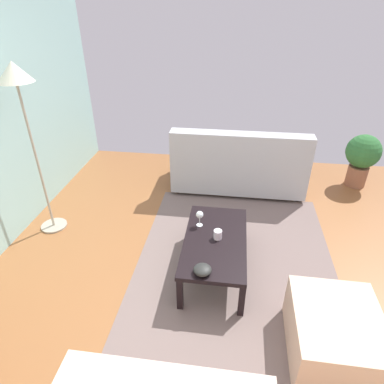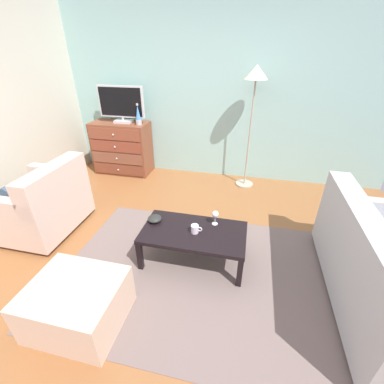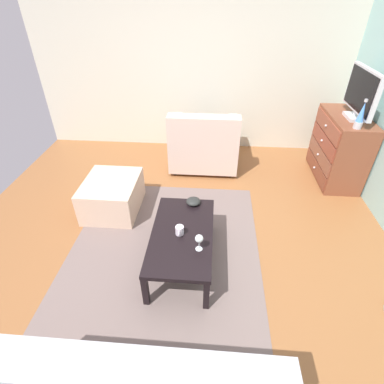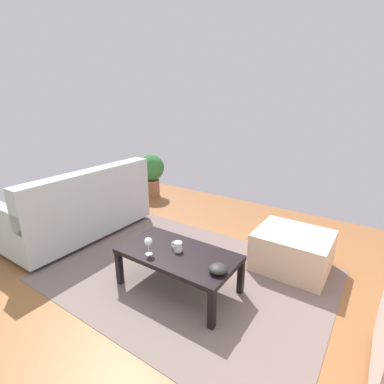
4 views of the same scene
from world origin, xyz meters
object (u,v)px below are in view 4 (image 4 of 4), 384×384
(potted_plant, at_px, (151,171))
(mug, at_px, (178,246))
(wine_glass, at_px, (148,242))
(couch_large, at_px, (80,210))
(bowl_decorative, at_px, (218,269))
(ottoman, at_px, (292,251))
(coffee_table, at_px, (178,256))

(potted_plant, bearing_deg, mug, 136.66)
(wine_glass, height_order, potted_plant, potted_plant)
(wine_glass, xyz_separation_m, couch_large, (1.45, -0.35, -0.15))
(bowl_decorative, bearing_deg, ottoman, -107.70)
(couch_large, bearing_deg, mug, 174.07)
(coffee_table, xyz_separation_m, couch_large, (1.64, -0.18, 0.01))
(bowl_decorative, xyz_separation_m, couch_large, (2.07, -0.26, -0.07))
(wine_glass, xyz_separation_m, ottoman, (-0.93, -1.06, -0.29))
(bowl_decorative, relative_size, potted_plant, 0.20)
(couch_large, distance_m, ottoman, 2.49)
(potted_plant, bearing_deg, wine_glass, 131.14)
(bowl_decorative, bearing_deg, couch_large, -7.10)
(bowl_decorative, xyz_separation_m, potted_plant, (2.34, -1.87, 0.04))
(wine_glass, bearing_deg, bowl_decorative, -171.41)
(coffee_table, distance_m, potted_plant, 2.62)
(bowl_decorative, distance_m, ottoman, 1.04)
(coffee_table, distance_m, ottoman, 1.17)
(ottoman, bearing_deg, wine_glass, 48.72)
(coffee_table, bearing_deg, potted_plant, -43.32)
(wine_glass, distance_m, bowl_decorative, 0.64)
(coffee_table, distance_m, couch_large, 1.65)
(coffee_table, height_order, wine_glass, wine_glass)
(ottoman, distance_m, potted_plant, 2.81)
(coffee_table, relative_size, ottoman, 1.49)
(potted_plant, bearing_deg, bowl_decorative, 141.36)
(coffee_table, relative_size, potted_plant, 1.44)
(coffee_table, relative_size, couch_large, 0.61)
(mug, bearing_deg, potted_plant, -43.34)
(wine_glass, bearing_deg, coffee_table, -138.14)
(wine_glass, height_order, ottoman, wine_glass)
(wine_glass, height_order, mug, wine_glass)
(coffee_table, height_order, ottoman, ottoman)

